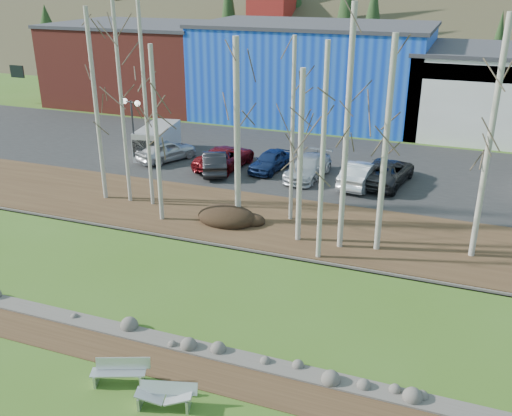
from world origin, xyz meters
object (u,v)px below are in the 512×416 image
at_px(car_4, 270,161).
at_px(bench_intact, 120,371).
at_px(car_5, 360,174).
at_px(van_grey, 157,141).
at_px(bench_damaged, 166,396).
at_px(car_6, 386,172).
at_px(car_0, 166,150).
at_px(street_lamp, 132,113).
at_px(car_2, 225,157).
at_px(car_3, 308,167).
at_px(seagull, 187,390).
at_px(car_1, 214,162).

bearing_deg(car_4, bench_intact, -74.73).
height_order(car_5, van_grey, van_grey).
bearing_deg(bench_damaged, car_6, 65.89).
distance_m(bench_damaged, car_0, 24.63).
distance_m(street_lamp, car_2, 6.95).
bearing_deg(street_lamp, car_3, 22.42).
bearing_deg(car_2, car_3, -174.04).
bearing_deg(car_4, car_5, 1.70).
bearing_deg(car_0, street_lamp, 57.68).
relative_size(bench_intact, bench_damaged, 0.98).
xyz_separation_m(seagull, car_5, (1.50, 20.66, 0.72)).
distance_m(seagull, van_grey, 25.76).
relative_size(car_0, car_1, 1.00).
bearing_deg(car_0, car_4, -149.23).
distance_m(street_lamp, car_3, 12.48).
bearing_deg(bench_intact, street_lamp, 99.03).
height_order(bench_intact, car_4, car_4).
bearing_deg(bench_intact, car_4, 74.93).
distance_m(bench_intact, street_lamp, 23.45).
bearing_deg(bench_damaged, car_2, 93.01).
height_order(seagull, car_2, car_2).
distance_m(car_0, car_3, 10.28).
height_order(car_1, car_3, car_1).
distance_m(car_1, car_5, 9.55).
distance_m(seagull, car_1, 21.42).
xyz_separation_m(seagull, car_6, (2.89, 21.63, 0.73)).
bearing_deg(car_3, bench_damaged, -79.97).
height_order(car_4, car_6, car_6).
distance_m(seagull, street_lamp, 24.53).
xyz_separation_m(car_2, car_6, (10.63, 0.67, 0.03)).
xyz_separation_m(car_3, car_6, (4.81, 0.68, 0.07)).
bearing_deg(street_lamp, car_2, 27.36).
distance_m(car_0, car_4, 7.55).
distance_m(bench_damaged, car_5, 21.43).
bearing_deg(car_5, car_2, 4.45).
bearing_deg(car_1, street_lamp, -25.04).
bearing_deg(car_3, street_lamp, -168.76).
relative_size(car_2, car_6, 0.96).
xyz_separation_m(seagull, car_0, (-12.20, 20.92, 0.71)).
xyz_separation_m(street_lamp, car_5, (15.53, 0.84, -2.71)).
bearing_deg(van_grey, car_1, -29.29).
xyz_separation_m(seagull, car_1, (-8.02, 19.86, 0.68)).
height_order(car_1, car_2, car_2).
bearing_deg(street_lamp, car_5, 20.18).
bearing_deg(bench_damaged, car_0, 102.90).
bearing_deg(car_1, seagull, 86.63).
distance_m(seagull, car_2, 22.36).
distance_m(bench_damaged, street_lamp, 24.85).
bearing_deg(car_5, seagull, 92.19).
relative_size(street_lamp, car_6, 0.80).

